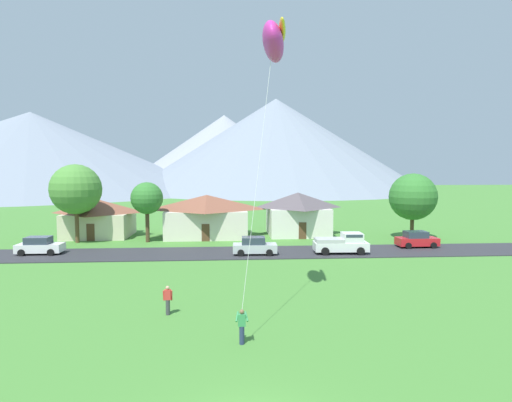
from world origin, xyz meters
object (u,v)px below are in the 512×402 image
object	(u,v)px
house_leftmost	(298,213)
tree_center	(147,199)
house_left_center	(99,217)
kite_flyer_with_kite	(274,44)
tree_near_left	(413,197)
house_right_center	(207,215)
parked_car_white_mid_west	(40,246)
watcher_person	(168,300)
parked_car_silver_west_end	(254,246)
parked_car_red_mid_east	(417,240)
tree_left_of_center	(76,189)
pickup_truck_white_west_side	(342,243)

from	to	relation	value
house_leftmost	tree_center	xyz separation A→B (m)	(-17.94, -4.09, 2.19)
house_left_center	kite_flyer_with_kite	xyz separation A→B (m)	(18.33, -28.40, 12.88)
tree_near_left	house_right_center	bearing A→B (deg)	171.73
house_left_center	tree_near_left	xyz separation A→B (m)	(37.49, -4.71, 2.67)
parked_car_white_mid_west	watcher_person	bearing A→B (deg)	-50.38
house_right_center	tree_center	size ratio (longest dim) A/B	1.54
parked_car_silver_west_end	parked_car_red_mid_east	distance (m)	17.49
tree_left_of_center	watcher_person	distance (m)	28.31
house_left_center	kite_flyer_with_kite	bearing A→B (deg)	-57.16
house_leftmost	tree_near_left	size ratio (longest dim) A/B	1.02
pickup_truck_white_west_side	tree_left_of_center	bearing A→B (deg)	163.66
house_left_center	house_right_center	bearing A→B (deg)	-5.11
kite_flyer_with_kite	watcher_person	size ratio (longest dim) A/B	9.86
tree_center	watcher_person	distance (m)	25.22
house_left_center	tree_near_left	distance (m)	37.88
house_leftmost	watcher_person	size ratio (longest dim) A/B	4.75
tree_center	house_right_center	bearing A→B (deg)	26.42
house_right_center	tree_left_of_center	world-z (taller)	tree_left_of_center
tree_near_left	watcher_person	world-z (taller)	tree_near_left
tree_center	kite_flyer_with_kite	world-z (taller)	kite_flyer_with_kite
house_leftmost	house_right_center	xyz separation A→B (m)	(-11.38, -0.83, -0.10)
tree_left_of_center	parked_car_red_mid_east	xyz separation A→B (m)	(36.78, -5.64, -5.15)
pickup_truck_white_west_side	kite_flyer_with_kite	world-z (taller)	kite_flyer_with_kite
tree_center	kite_flyer_with_kite	xyz separation A→B (m)	(11.66, -23.96, 10.27)
kite_flyer_with_kite	pickup_truck_white_west_side	bearing A→B (deg)	61.60
house_right_center	kite_flyer_with_kite	bearing A→B (deg)	-79.38
tree_center	pickup_truck_white_west_side	xyz separation A→B (m)	(20.23, -8.10, -3.90)
house_right_center	parked_car_silver_west_end	bearing A→B (deg)	-65.79
house_left_center	tree_left_of_center	size ratio (longest dim) A/B	0.92
house_leftmost	tree_left_of_center	xyz separation A→B (m)	(-25.77, -3.96, 3.25)
parked_car_white_mid_west	house_left_center	bearing A→B (deg)	77.49
parked_car_red_mid_east	pickup_truck_white_west_side	size ratio (longest dim) A/B	0.80
parked_car_white_mid_west	pickup_truck_white_west_side	world-z (taller)	pickup_truck_white_west_side
parked_car_red_mid_east	house_right_center	bearing A→B (deg)	158.60
parked_car_silver_west_end	kite_flyer_with_kite	distance (m)	21.44
kite_flyer_with_kite	watcher_person	bearing A→B (deg)	-177.32
watcher_person	kite_flyer_with_kite	bearing A→B (deg)	2.68
pickup_truck_white_west_side	house_left_center	bearing A→B (deg)	155.00
house_left_center	watcher_person	size ratio (longest dim) A/B	4.85
tree_near_left	tree_left_of_center	size ratio (longest dim) A/B	0.88
house_leftmost	house_right_center	bearing A→B (deg)	-175.84
house_left_center	pickup_truck_white_west_side	xyz separation A→B (m)	(26.90, -12.55, -1.30)
parked_car_white_mid_west	tree_center	bearing A→B (deg)	35.41
tree_near_left	parked_car_red_mid_east	xyz separation A→B (m)	(-1.87, -5.25, -4.16)
tree_near_left	parked_car_silver_west_end	bearing A→B (deg)	-157.93
pickup_truck_white_west_side	tree_center	bearing A→B (deg)	158.17
kite_flyer_with_kite	tree_near_left	bearing A→B (deg)	51.03
tree_near_left	house_leftmost	bearing A→B (deg)	161.34
house_left_center	parked_car_white_mid_west	xyz separation A→B (m)	(-2.42, -10.90, -1.49)
parked_car_silver_west_end	parked_car_red_mid_east	bearing A→B (deg)	8.31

